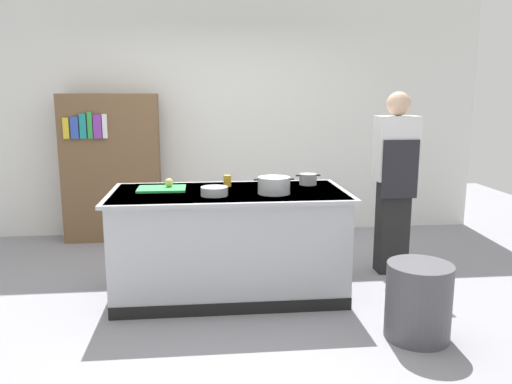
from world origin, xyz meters
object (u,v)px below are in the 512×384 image
(onion, at_px, (169,183))
(bookshelf, at_px, (111,168))
(stock_pot, at_px, (274,185))
(trash_bin, at_px, (418,301))
(juice_cup, at_px, (228,181))
(mixing_bowl, at_px, (214,191))
(person_chef, at_px, (395,179))
(sauce_pan, at_px, (308,179))

(onion, relative_size, bookshelf, 0.04)
(onion, xyz_separation_m, stock_pot, (0.86, -0.29, 0.01))
(trash_bin, bearing_deg, juice_cup, 137.31)
(mixing_bowl, relative_size, bookshelf, 0.13)
(juice_cup, relative_size, bookshelf, 0.06)
(mixing_bowl, height_order, juice_cup, juice_cup)
(stock_pot, distance_m, person_chef, 1.33)
(stock_pot, height_order, juice_cup, stock_pot)
(onion, distance_m, bookshelf, 1.82)
(juice_cup, bearing_deg, person_chef, 6.14)
(mixing_bowl, bearing_deg, onion, 139.92)
(mixing_bowl, distance_m, person_chef, 1.80)
(sauce_pan, xyz_separation_m, mixing_bowl, (-0.84, -0.41, -0.01))
(mixing_bowl, distance_m, trash_bin, 1.74)
(juice_cup, xyz_separation_m, person_chef, (1.58, 0.17, -0.04))
(stock_pot, xyz_separation_m, bookshelf, (-1.63, 1.94, -0.12))
(sauce_pan, xyz_separation_m, juice_cup, (-0.72, -0.02, 0.00))
(sauce_pan, relative_size, mixing_bowl, 1.02)
(onion, height_order, trash_bin, onion)
(stock_pot, distance_m, bookshelf, 2.53)
(trash_bin, relative_size, bookshelf, 0.32)
(juice_cup, bearing_deg, onion, -171.68)
(mixing_bowl, bearing_deg, trash_bin, -29.23)
(stock_pot, bearing_deg, sauce_pan, 46.50)
(onion, height_order, mixing_bowl, onion)
(sauce_pan, xyz_separation_m, bookshelf, (-1.99, 1.56, -0.10))
(stock_pot, height_order, mixing_bowl, stock_pot)
(onion, xyz_separation_m, sauce_pan, (1.22, 0.09, -0.01))
(onion, relative_size, juice_cup, 0.74)
(stock_pot, bearing_deg, bookshelf, 130.06)
(mixing_bowl, bearing_deg, person_chef, 18.22)
(stock_pot, xyz_separation_m, trash_bin, (0.92, -0.81, -0.70))
(sauce_pan, height_order, juice_cup, juice_cup)
(mixing_bowl, bearing_deg, stock_pot, 3.56)
(sauce_pan, height_order, trash_bin, sauce_pan)
(sauce_pan, height_order, bookshelf, bookshelf)
(juice_cup, bearing_deg, sauce_pan, 1.36)
(person_chef, bearing_deg, bookshelf, 51.57)
(sauce_pan, height_order, person_chef, person_chef)
(trash_bin, bearing_deg, stock_pot, 138.36)
(trash_bin, bearing_deg, person_chef, 77.19)
(stock_pot, distance_m, mixing_bowl, 0.49)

